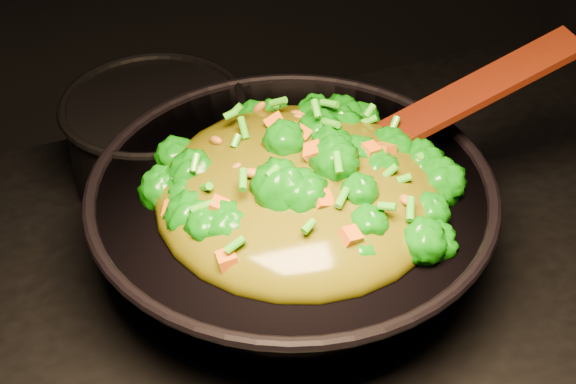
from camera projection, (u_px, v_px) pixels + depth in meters
name	position (u px, v px, depth m)	size (l,w,h in m)	color
wok	(291.00, 228.00, 0.86)	(0.41, 0.41, 0.12)	black
stir_fry	(299.00, 159.00, 0.78)	(0.29, 0.29, 0.10)	#0E6E07
spatula	(443.00, 108.00, 0.84)	(0.31, 0.05, 0.01)	#3D1205
back_pot	(157.00, 140.00, 0.98)	(0.21, 0.21, 0.12)	black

